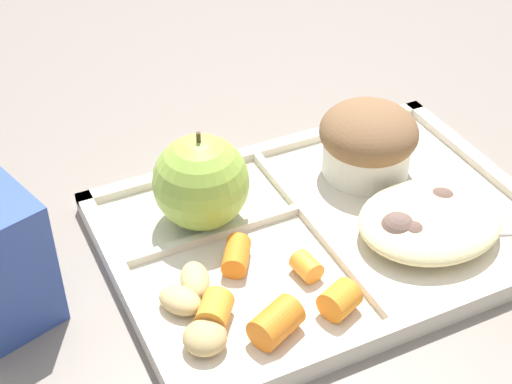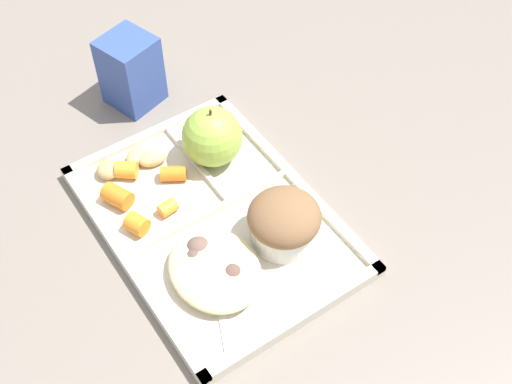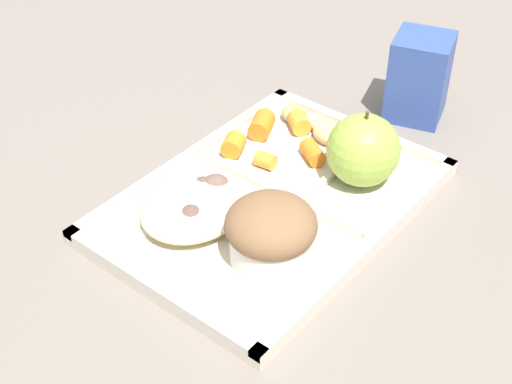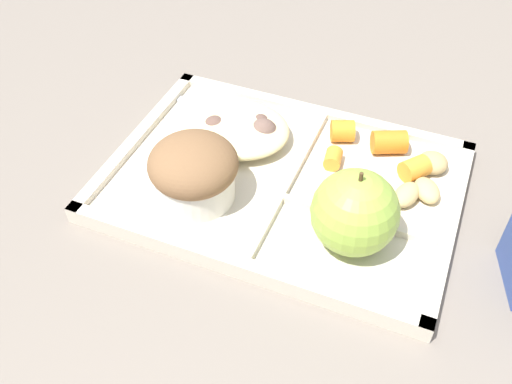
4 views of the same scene
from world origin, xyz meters
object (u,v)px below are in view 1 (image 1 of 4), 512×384
object	(u,v)px
plastic_fork	(463,232)
lunch_tray	(324,232)
green_apple	(201,182)
bran_muffin	(368,141)

from	to	relation	value
plastic_fork	lunch_tray	bearing A→B (deg)	151.30
green_apple	plastic_fork	world-z (taller)	green_apple
green_apple	bran_muffin	xyz separation A→B (m)	(0.16, 0.00, -0.01)
bran_muffin	green_apple	bearing A→B (deg)	180.00
lunch_tray	plastic_fork	world-z (taller)	lunch_tray
bran_muffin	plastic_fork	xyz separation A→B (m)	(0.03, -0.11, -0.03)
lunch_tray	bran_muffin	distance (m)	0.10
bran_muffin	plastic_fork	bearing A→B (deg)	-76.03
lunch_tray	bran_muffin	world-z (taller)	bran_muffin
green_apple	plastic_fork	bearing A→B (deg)	-30.13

